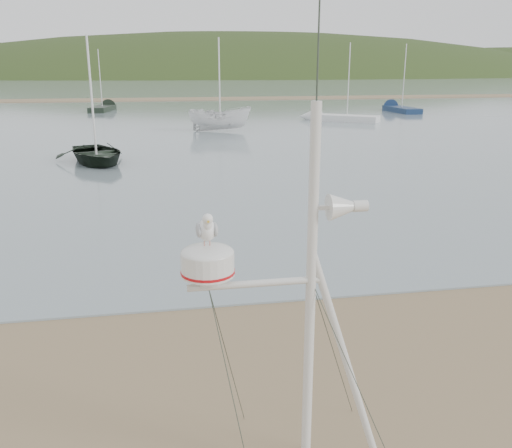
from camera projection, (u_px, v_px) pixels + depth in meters
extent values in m
cube|color=slate|center=(152.00, 84.00, 131.07)|extent=(560.00, 256.00, 0.04)
cube|color=brown|center=(148.00, 99.00, 72.51)|extent=(560.00, 7.00, 0.07)
ellipsoid|color=#223214|center=(247.00, 127.00, 241.29)|extent=(400.00, 180.00, 80.00)
cube|color=beige|center=(45.00, 66.00, 184.31)|extent=(8.40, 6.30, 8.00)
cube|color=beige|center=(123.00, 66.00, 188.69)|extent=(8.40, 6.30, 8.00)
cube|color=beige|center=(198.00, 66.00, 193.07)|extent=(8.40, 6.30, 8.00)
cube|color=beige|center=(269.00, 66.00, 197.45)|extent=(8.40, 6.30, 8.00)
cube|color=beige|center=(337.00, 66.00, 201.83)|extent=(8.40, 6.30, 8.00)
cube|color=beige|center=(403.00, 66.00, 206.21)|extent=(8.40, 6.30, 8.00)
cube|color=beige|center=(465.00, 66.00, 210.60)|extent=(8.40, 6.30, 8.00)
cylinder|color=silver|center=(310.00, 308.00, 5.65)|extent=(0.11, 0.11, 4.23)
cylinder|color=silver|center=(348.00, 367.00, 5.94)|extent=(0.98, 0.08, 2.78)
cylinder|color=silver|center=(255.00, 284.00, 5.46)|extent=(1.38, 0.07, 0.07)
cylinder|color=#2D382D|center=(318.00, 53.00, 4.93)|extent=(0.02, 0.02, 0.95)
cube|color=silver|center=(208.00, 279.00, 5.36)|extent=(0.17, 0.17, 0.10)
cylinder|color=silver|center=(208.00, 264.00, 5.31)|extent=(0.53, 0.53, 0.23)
cylinder|color=#BB0D12|center=(208.00, 271.00, 5.34)|extent=(0.54, 0.54, 0.03)
ellipsoid|color=silver|center=(207.00, 253.00, 5.28)|extent=(0.53, 0.53, 0.15)
cone|color=silver|center=(342.00, 207.00, 5.40)|extent=(0.28, 0.28, 0.28)
cylinder|color=silver|center=(360.00, 206.00, 5.43)|extent=(0.15, 0.12, 0.12)
cube|color=silver|center=(324.00, 208.00, 5.36)|extent=(0.21, 0.04, 0.04)
cylinder|color=tan|center=(204.00, 242.00, 5.24)|extent=(0.01, 0.01, 0.07)
cylinder|color=tan|center=(210.00, 242.00, 5.25)|extent=(0.01, 0.01, 0.07)
ellipsoid|color=white|center=(207.00, 230.00, 5.21)|extent=(0.18, 0.29, 0.21)
ellipsoid|color=#9EA1A5|center=(199.00, 230.00, 5.19)|extent=(0.06, 0.23, 0.14)
ellipsoid|color=#9EA1A5|center=(215.00, 229.00, 5.22)|extent=(0.06, 0.23, 0.14)
cone|color=white|center=(205.00, 228.00, 5.36)|extent=(0.10, 0.08, 0.10)
ellipsoid|color=white|center=(208.00, 224.00, 5.09)|extent=(0.09, 0.09, 0.12)
sphere|color=white|center=(208.00, 219.00, 5.05)|extent=(0.10, 0.10, 0.10)
cone|color=gold|center=(208.00, 221.00, 5.00)|extent=(0.02, 0.05, 0.02)
imported|color=black|center=(93.00, 115.00, 25.14)|extent=(3.39, 1.99, 4.57)
imported|color=silver|center=(220.00, 99.00, 37.62)|extent=(1.86, 1.82, 4.41)
cube|color=#142748|center=(402.00, 110.00, 53.38)|extent=(1.85, 5.43, 0.50)
cone|color=#142748|center=(387.00, 107.00, 56.62)|extent=(1.77, 1.93, 1.73)
cylinder|color=silver|center=(404.00, 76.00, 52.47)|extent=(0.08, 0.08, 5.93)
cube|color=black|center=(103.00, 109.00, 54.61)|extent=(2.45, 5.20, 0.50)
cone|color=black|center=(111.00, 106.00, 57.67)|extent=(1.88, 2.00, 1.60)
cylinder|color=silver|center=(100.00, 78.00, 53.76)|extent=(0.08, 0.08, 5.49)
cube|color=silver|center=(347.00, 118.00, 44.81)|extent=(5.19, 4.37, 0.50)
cone|color=silver|center=(309.00, 117.00, 46.18)|extent=(2.44, 2.41, 1.66)
cylinder|color=silver|center=(349.00, 79.00, 43.93)|extent=(0.08, 0.08, 5.71)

